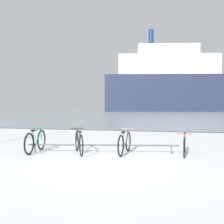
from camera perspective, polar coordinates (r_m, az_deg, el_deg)
ground at (r=60.58m, az=11.57°, el=-0.45°), size 80.00×132.00×0.08m
bike_rack at (r=8.71m, az=-2.19°, el=-7.48°), size 5.08×0.97×0.31m
bicycle_0 at (r=9.30m, az=-16.74°, el=-6.27°), size 0.46×1.77×0.85m
bicycle_1 at (r=8.74m, az=-7.43°, el=-6.76°), size 0.88×1.56×0.83m
bicycle_2 at (r=8.63m, az=2.87°, el=-6.91°), size 0.46×1.75×0.82m
bicycle_3 at (r=8.78m, az=15.93°, el=-6.99°), size 0.46×1.72×0.75m
ferry_ship at (r=92.54m, az=12.78°, el=6.11°), size 47.20×18.93×28.97m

